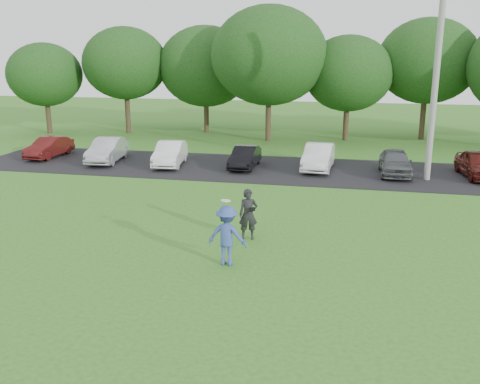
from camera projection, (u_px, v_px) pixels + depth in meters
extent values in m
plane|color=#35691E|center=(213.00, 270.00, 14.64)|extent=(100.00, 100.00, 0.00)
cube|color=black|center=(280.00, 169.00, 26.92)|extent=(32.00, 6.50, 0.03)
cylinder|color=gray|center=(437.00, 68.00, 23.44)|extent=(0.28, 0.28, 10.12)
imported|color=#364D9A|center=(227.00, 235.00, 14.81)|extent=(1.16, 0.73, 1.71)
cylinder|color=white|center=(226.00, 201.00, 14.51)|extent=(0.27, 0.27, 0.07)
imported|color=black|center=(248.00, 214.00, 16.85)|extent=(0.67, 0.53, 1.63)
cube|color=black|center=(253.00, 209.00, 16.58)|extent=(0.16, 0.13, 0.10)
imported|color=#4F1211|center=(49.00, 147.00, 29.75)|extent=(1.30, 3.43, 1.12)
imported|color=#B4B7BC|center=(107.00, 150.00, 28.51)|extent=(1.81, 3.95, 1.25)
imported|color=white|center=(170.00, 153.00, 27.70)|extent=(1.81, 3.83, 1.21)
imported|color=black|center=(245.00, 157.00, 27.09)|extent=(1.17, 3.26, 1.07)
imported|color=silver|center=(318.00, 157.00, 26.72)|extent=(1.49, 3.87, 1.26)
imported|color=#525459|center=(395.00, 162.00, 25.58)|extent=(1.49, 3.58, 1.21)
imported|color=#4F1411|center=(478.00, 164.00, 25.05)|extent=(1.82, 3.73, 1.22)
cylinder|color=#38281C|center=(49.00, 118.00, 38.43)|extent=(0.36, 0.36, 2.20)
ellipsoid|color=#214C19|center=(45.00, 75.00, 37.64)|extent=(5.20, 5.20, 4.42)
cylinder|color=#38281C|center=(128.00, 114.00, 38.57)|extent=(0.36, 0.36, 2.70)
ellipsoid|color=#214C19|center=(125.00, 63.00, 37.64)|extent=(5.94, 5.94, 5.05)
cylinder|color=#38281C|center=(206.00, 117.00, 38.83)|extent=(0.36, 0.36, 2.20)
ellipsoid|color=#214C19|center=(206.00, 66.00, 37.90)|extent=(6.68, 6.68, 5.68)
cylinder|color=#38281C|center=(268.00, 120.00, 35.11)|extent=(0.36, 0.36, 2.70)
ellipsoid|color=#214C19|center=(269.00, 56.00, 34.04)|extent=(7.42, 7.42, 6.31)
cylinder|color=#38281C|center=(346.00, 124.00, 35.48)|extent=(0.36, 0.36, 2.20)
ellipsoid|color=#214C19|center=(348.00, 73.00, 34.64)|extent=(5.76, 5.76, 4.90)
cylinder|color=#38281C|center=(423.00, 119.00, 35.72)|extent=(0.36, 0.36, 2.70)
ellipsoid|color=#214C19|center=(428.00, 61.00, 34.74)|extent=(6.50, 6.50, 5.53)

